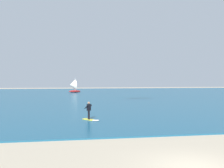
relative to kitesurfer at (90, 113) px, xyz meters
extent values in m
plane|color=tan|center=(3.49, -13.32, -0.70)|extent=(220.00, 220.00, 0.00)
cube|color=navy|center=(3.49, 37.67, -0.65)|extent=(160.00, 90.00, 0.10)
cube|color=yellow|center=(-0.11, 0.15, -0.58)|extent=(1.18, 1.39, 0.05)
cylinder|color=black|center=(-0.10, -0.06, -0.15)|extent=(0.14, 0.14, 0.80)
cylinder|color=black|center=(-0.12, 0.37, -0.15)|extent=(0.14, 0.14, 0.80)
cube|color=black|center=(-0.11, 0.15, 0.55)|extent=(0.42, 0.39, 0.60)
sphere|color=#9E7051|center=(-0.11, 0.15, 0.96)|extent=(0.22, 0.22, 0.22)
cylinder|color=black|center=(-0.34, 0.09, 0.60)|extent=(0.37, 0.46, 0.39)
cylinder|color=black|center=(0.02, 0.35, 0.60)|extent=(0.37, 0.46, 0.39)
ellipsoid|color=white|center=(0.45, -0.61, -0.56)|extent=(0.92, 0.90, 0.08)
ellipsoid|color=maroon|center=(-0.41, 50.55, -0.28)|extent=(3.68, 2.20, 0.65)
cylinder|color=silver|center=(-0.25, 50.60, 1.79)|extent=(0.11, 0.11, 3.48)
cone|color=silver|center=(-0.97, 50.37, 1.61)|extent=(2.34, 3.25, 2.92)
camera|label=1|loc=(-1.88, -23.58, 3.14)|focal=41.06mm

